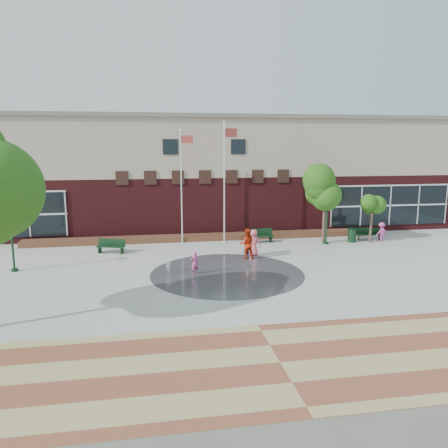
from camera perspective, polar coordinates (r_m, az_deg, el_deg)
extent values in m
plane|color=#666056|center=(21.28, 1.81, -8.86)|extent=(120.00, 120.00, 0.00)
cube|color=#A8A8A0|center=(25.03, 0.00, -5.85)|extent=(46.00, 18.00, 0.01)
cube|color=brown|center=(15.05, 7.32, -17.54)|extent=(46.00, 6.00, 0.01)
cylinder|color=#383A3D|center=(24.08, 0.40, -6.51)|extent=(8.40, 8.40, 0.01)
cube|color=#50161A|center=(37.70, -3.42, 3.17)|extent=(44.00, 10.00, 4.50)
cube|color=tan|center=(37.39, -3.49, 10.03)|extent=(44.00, 10.00, 4.50)
cube|color=slate|center=(37.44, -3.53, 13.55)|extent=(44.40, 10.40, 0.30)
cube|color=black|center=(37.67, 20.82, 2.29)|extent=(10.00, 0.12, 3.19)
cube|color=black|center=(32.19, -7.02, 9.97)|extent=(1.10, 0.10, 1.10)
cube|color=black|center=(32.81, 1.87, 10.06)|extent=(1.10, 0.10, 1.10)
cube|color=maroon|center=(32.31, -2.24, -2.11)|extent=(26.00, 1.20, 0.40)
cylinder|color=white|center=(30.86, -5.58, 4.68)|extent=(0.10, 0.10, 7.89)
sphere|color=white|center=(30.71, -5.72, 12.12)|extent=(0.15, 0.15, 0.15)
cube|color=#B43C36|center=(30.73, -4.88, 10.96)|extent=(0.87, 0.04, 0.53)
cylinder|color=white|center=(30.67, 0.04, 5.19)|extent=(0.11, 0.11, 8.41)
sphere|color=white|center=(30.57, 0.04, 13.16)|extent=(0.17, 0.17, 0.17)
cube|color=#B43C36|center=(30.76, 0.88, 11.84)|extent=(0.94, 0.28, 0.59)
cylinder|color=black|center=(26.76, -25.94, -2.13)|extent=(0.12, 0.12, 3.38)
cylinder|color=black|center=(27.13, -25.67, -5.45)|extent=(0.36, 0.36, 0.16)
sphere|color=silver|center=(26.45, -26.27, 1.84)|extent=(0.40, 0.40, 0.40)
cylinder|color=black|center=(31.45, 13.26, 0.54)|extent=(0.12, 0.12, 3.52)
cylinder|color=black|center=(31.78, 13.13, -2.44)|extent=(0.37, 0.37, 0.17)
sphere|color=silver|center=(31.18, 13.41, 4.07)|extent=(0.41, 0.41, 0.41)
cube|color=black|center=(29.27, -14.58, -2.86)|extent=(1.90, 1.04, 0.06)
cube|color=black|center=(29.42, -14.44, -2.32)|extent=(1.76, 0.61, 0.46)
cube|color=black|center=(31.36, 4.71, -1.59)|extent=(2.02, 0.68, 0.07)
cube|color=black|center=(31.54, 4.58, -1.05)|extent=(1.99, 0.18, 0.50)
cube|color=black|center=(33.86, 18.42, -1.29)|extent=(1.85, 1.03, 0.06)
cube|color=black|center=(34.03, 18.38, -0.84)|extent=(1.71, 0.61, 0.45)
cylinder|color=black|center=(32.83, 16.37, -1.44)|extent=(0.60, 0.60, 1.00)
cylinder|color=black|center=(32.73, 16.42, -0.55)|extent=(0.64, 0.64, 0.06)
cylinder|color=#483229|center=(31.75, 12.93, 0.42)|extent=(0.22, 0.22, 3.27)
cylinder|color=#483229|center=(33.06, 18.62, -0.47)|extent=(0.19, 0.19, 2.15)
cone|color=white|center=(24.28, -7.29, -6.47)|extent=(0.37, 0.37, 0.72)
cone|color=white|center=(23.25, 3.10, -7.17)|extent=(0.18, 0.18, 0.42)
imported|color=#D04994|center=(23.85, -3.85, -5.11)|extent=(0.55, 0.47, 1.29)
imported|color=red|center=(26.86, 3.01, -2.62)|extent=(0.97, 0.77, 1.92)
imported|color=#EE6077|center=(27.67, 3.91, -2.46)|extent=(1.00, 0.91, 1.71)
imported|color=#1828AD|center=(26.90, 3.06, -3.74)|extent=(0.53, 0.25, 0.88)
imported|color=#D34CA3|center=(33.50, 19.87, -1.02)|extent=(1.05, 0.80, 1.44)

